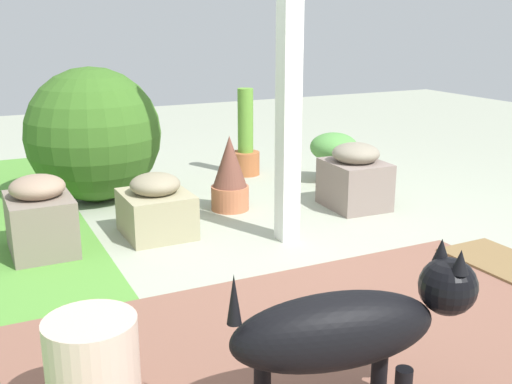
{
  "coord_description": "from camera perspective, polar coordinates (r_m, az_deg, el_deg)",
  "views": [
    {
      "loc": [
        -2.73,
        1.65,
        1.26
      ],
      "look_at": [
        0.37,
        0.15,
        0.28
      ],
      "focal_mm": 43.35,
      "sensor_mm": 36.0,
      "label": 1
    }
  ],
  "objects": [
    {
      "name": "dog",
      "position": [
        1.99,
        8.84,
        -12.19
      ],
      "size": [
        0.33,
        0.83,
        0.57
      ],
      "color": "black",
      "rests_on": "ground"
    },
    {
      "name": "terracotta_pot_spiky",
      "position": [
        4.13,
        -2.44,
        1.59
      ],
      "size": [
        0.25,
        0.25,
        0.51
      ],
      "color": "#B86A46",
      "rests_on": "ground"
    },
    {
      "name": "ceramic_urn",
      "position": [
        2.06,
        -14.75,
        -16.03
      ],
      "size": [
        0.29,
        0.29,
        0.38
      ],
      "primitive_type": "cylinder",
      "color": "beige",
      "rests_on": "ground"
    },
    {
      "name": "stone_planter_nearest",
      "position": [
        4.25,
        9.1,
        1.34
      ],
      "size": [
        0.44,
        0.38,
        0.45
      ],
      "color": "gray",
      "rests_on": "ground"
    },
    {
      "name": "stone_planter_mid",
      "position": [
        3.71,
        -9.2,
        -1.43
      ],
      "size": [
        0.43,
        0.39,
        0.38
      ],
      "color": "tan",
      "rests_on": "ground"
    },
    {
      "name": "terracotta_pot_broad",
      "position": [
        4.87,
        7.17,
        3.63
      ],
      "size": [
        0.37,
        0.37,
        0.39
      ],
      "color": "#AF6043",
      "rests_on": "ground"
    },
    {
      "name": "stone_planter_far",
      "position": [
        3.58,
        -19.29,
        -2.22
      ],
      "size": [
        0.45,
        0.34,
        0.44
      ],
      "color": "gray",
      "rests_on": "ground"
    },
    {
      "name": "terracotta_pot_tall",
      "position": [
        5.07,
        -0.97,
        4.44
      ],
      "size": [
        0.23,
        0.23,
        0.71
      ],
      "color": "#AB5F35",
      "rests_on": "ground"
    },
    {
      "name": "doormat",
      "position": [
        3.47,
        22.58,
        -6.46
      ],
      "size": [
        0.73,
        0.39,
        0.03
      ],
      "primitive_type": "cube",
      "rotation": [
        0.0,
        0.0,
        0.03
      ],
      "color": "olive",
      "rests_on": "ground"
    },
    {
      "name": "ground_plane",
      "position": [
        3.44,
        4.93,
        -5.71
      ],
      "size": [
        12.0,
        12.0,
        0.0
      ],
      "primitive_type": "plane",
      "color": "#A1A792"
    },
    {
      "name": "porch_pillar",
      "position": [
        3.43,
        3.12,
        13.8
      ],
      "size": [
        0.11,
        0.11,
        2.28
      ],
      "primitive_type": "cube",
      "color": "white",
      "rests_on": "ground"
    },
    {
      "name": "brick_path",
      "position": [
        2.41,
        9.36,
        -15.71
      ],
      "size": [
        1.8,
        2.4,
        0.02
      ],
      "primitive_type": "cube",
      "color": "brown",
      "rests_on": "ground"
    },
    {
      "name": "round_shrub",
      "position": [
        4.47,
        -14.78,
        5.14
      ],
      "size": [
        0.94,
        0.94,
        0.94
      ],
      "primitive_type": "sphere",
      "color": "#35611F",
      "rests_on": "ground"
    }
  ]
}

